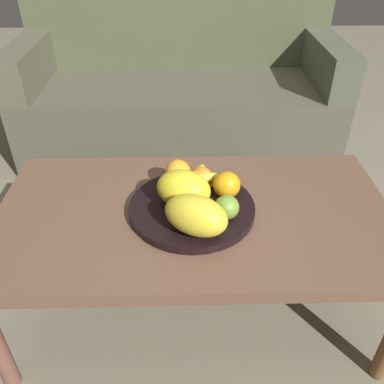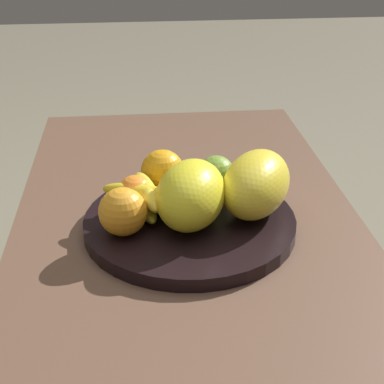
% 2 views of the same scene
% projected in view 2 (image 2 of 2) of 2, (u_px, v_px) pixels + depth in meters
% --- Properties ---
extents(coffee_table, '(1.21, 0.64, 0.43)m').
position_uv_depth(coffee_table, '(189.00, 247.00, 1.08)').
color(coffee_table, brown).
rests_on(coffee_table, ground_plane).
extents(fruit_bowl, '(0.38, 0.38, 0.03)m').
position_uv_depth(fruit_bowl, '(192.00, 223.00, 1.05)').
color(fruit_bowl, black).
rests_on(fruit_bowl, coffee_table).
extents(melon_large_front, '(0.21, 0.18, 0.11)m').
position_uv_depth(melon_large_front, '(256.00, 184.00, 1.03)').
color(melon_large_front, yellow).
rests_on(melon_large_front, fruit_bowl).
extents(melon_smaller_beside, '(0.19, 0.16, 0.12)m').
position_uv_depth(melon_smaller_beside, '(191.00, 195.00, 0.99)').
color(melon_smaller_beside, yellow).
rests_on(melon_smaller_beside, fruit_bowl).
extents(orange_front, '(0.07, 0.07, 0.07)m').
position_uv_depth(orange_front, '(136.00, 194.00, 1.05)').
color(orange_front, orange).
rests_on(orange_front, fruit_bowl).
extents(orange_left, '(0.08, 0.08, 0.08)m').
position_uv_depth(orange_left, '(163.00, 171.00, 1.11)').
color(orange_left, orange).
rests_on(orange_left, fruit_bowl).
extents(orange_right, '(0.08, 0.08, 0.08)m').
position_uv_depth(orange_right, '(123.00, 212.00, 0.98)').
color(orange_right, orange).
rests_on(orange_right, fruit_bowl).
extents(apple_front, '(0.07, 0.07, 0.07)m').
position_uv_depth(apple_front, '(216.00, 174.00, 1.12)').
color(apple_front, olive).
rests_on(apple_front, fruit_bowl).
extents(banana_bunch, '(0.16, 0.15, 0.06)m').
position_uv_depth(banana_bunch, '(144.00, 199.00, 1.04)').
color(banana_bunch, yellow).
rests_on(banana_bunch, fruit_bowl).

